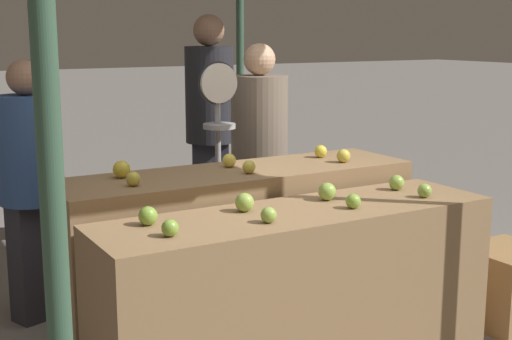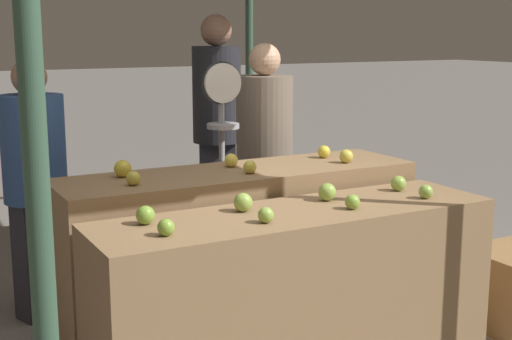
{
  "view_description": "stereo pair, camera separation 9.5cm",
  "coord_description": "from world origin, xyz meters",
  "px_view_note": "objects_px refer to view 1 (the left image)",
  "views": [
    {
      "loc": [
        -1.81,
        -2.72,
        1.69
      ],
      "look_at": [
        -0.06,
        0.3,
        1.01
      ],
      "focal_mm": 50.0,
      "sensor_mm": 36.0,
      "label": 1
    },
    {
      "loc": [
        -1.72,
        -2.77,
        1.69
      ],
      "look_at": [
        -0.06,
        0.3,
        1.01
      ],
      "focal_mm": 50.0,
      "sensor_mm": 36.0,
      "label": 2
    }
  ],
  "objects_px": {
    "produce_scale": "(219,131)",
    "person_customer_right": "(210,115)",
    "person_vendor_at_scale": "(259,147)",
    "person_customer_left": "(30,175)",
    "wooden_crate_side": "(506,286)"
  },
  "relations": [
    {
      "from": "person_vendor_at_scale",
      "to": "person_customer_left",
      "type": "relative_size",
      "value": 1.05
    },
    {
      "from": "produce_scale",
      "to": "person_customer_left",
      "type": "bearing_deg",
      "value": 165.46
    },
    {
      "from": "person_customer_right",
      "to": "wooden_crate_side",
      "type": "distance_m",
      "value": 2.52
    },
    {
      "from": "person_vendor_at_scale",
      "to": "person_customer_left",
      "type": "xyz_separation_m",
      "value": [
        -1.51,
        0.04,
        -0.05
      ]
    },
    {
      "from": "produce_scale",
      "to": "person_customer_right",
      "type": "bearing_deg",
      "value": 66.34
    },
    {
      "from": "person_customer_right",
      "to": "wooden_crate_side",
      "type": "relative_size",
      "value": 4.0
    },
    {
      "from": "produce_scale",
      "to": "wooden_crate_side",
      "type": "relative_size",
      "value": 3.33
    },
    {
      "from": "produce_scale",
      "to": "person_customer_left",
      "type": "height_order",
      "value": "person_customer_left"
    },
    {
      "from": "person_customer_left",
      "to": "person_customer_right",
      "type": "relative_size",
      "value": 0.85
    },
    {
      "from": "produce_scale",
      "to": "person_vendor_at_scale",
      "type": "bearing_deg",
      "value": 29.09
    },
    {
      "from": "person_vendor_at_scale",
      "to": "person_customer_right",
      "type": "bearing_deg",
      "value": -102.07
    },
    {
      "from": "produce_scale",
      "to": "person_vendor_at_scale",
      "type": "distance_m",
      "value": 0.52
    },
    {
      "from": "produce_scale",
      "to": "person_customer_right",
      "type": "relative_size",
      "value": 0.83
    },
    {
      "from": "wooden_crate_side",
      "to": "produce_scale",
      "type": "bearing_deg",
      "value": 137.52
    },
    {
      "from": "produce_scale",
      "to": "person_customer_right",
      "type": "height_order",
      "value": "person_customer_right"
    }
  ]
}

